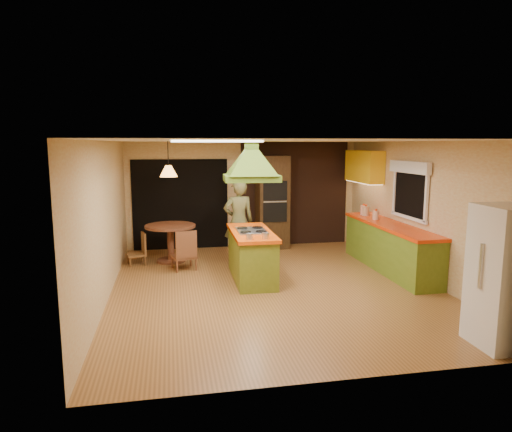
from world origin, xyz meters
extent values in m
plane|color=#986331|center=(0.00, 0.00, 0.00)|extent=(6.50, 6.50, 0.00)
plane|color=beige|center=(0.00, 3.25, 1.25)|extent=(5.50, 0.00, 5.50)
plane|color=beige|center=(0.00, -3.25, 1.25)|extent=(5.50, 0.00, 5.50)
plane|color=beige|center=(-2.75, 0.00, 1.25)|extent=(0.00, 6.50, 6.50)
plane|color=beige|center=(2.75, 0.00, 1.25)|extent=(0.00, 6.50, 6.50)
plane|color=silver|center=(0.00, 0.00, 2.50)|extent=(6.50, 6.50, 0.00)
cube|color=#381E14|center=(1.25, 3.23, 1.25)|extent=(2.64, 0.03, 2.50)
cube|color=black|center=(-1.50, 3.23, 1.05)|extent=(2.20, 0.03, 2.10)
cube|color=olive|center=(2.45, 0.60, 0.43)|extent=(0.58, 3.00, 0.86)
cube|color=#E53807|center=(2.45, 0.60, 0.89)|extent=(0.62, 3.05, 0.06)
cube|color=yellow|center=(2.57, 2.20, 1.95)|extent=(0.34, 1.40, 0.70)
cube|color=black|center=(2.72, 0.40, 1.55)|extent=(0.03, 1.16, 0.96)
cube|color=white|center=(2.67, 0.40, 2.02)|extent=(0.10, 1.35, 0.22)
cube|color=white|center=(-1.10, -1.20, 2.48)|extent=(1.20, 0.60, 0.03)
cube|color=olive|center=(-0.31, 0.50, 0.42)|extent=(0.69, 1.72, 0.83)
cube|color=#EC4C07|center=(-0.31, 0.50, 0.86)|extent=(0.75, 1.80, 0.06)
cube|color=silver|center=(-0.31, 0.50, 0.90)|extent=(0.53, 0.76, 0.02)
cube|color=#52761D|center=(-0.31, 0.50, 1.85)|extent=(1.01, 0.75, 0.12)
pyramid|color=#52761D|center=(-0.31, 0.50, 2.35)|extent=(1.01, 0.75, 0.45)
cube|color=#52761D|center=(-0.31, 0.50, 2.43)|extent=(0.22, 0.22, 0.14)
imported|color=#4F4E2A|center=(-0.36, 1.74, 0.87)|extent=(0.66, 0.46, 1.73)
cube|color=white|center=(2.24, -2.80, 0.87)|extent=(0.72, 0.68, 1.74)
cube|color=#402914|center=(0.63, 2.95, 1.09)|extent=(0.74, 0.61, 2.18)
cube|color=black|center=(0.63, 2.65, 1.39)|extent=(0.56, 0.04, 0.45)
cube|color=black|center=(0.63, 2.65, 0.89)|extent=(0.56, 0.04, 0.45)
cylinder|color=brown|center=(-1.75, 2.04, 0.76)|extent=(1.05, 1.05, 0.05)
cylinder|color=brown|center=(-1.75, 2.04, 0.39)|extent=(0.14, 0.14, 0.73)
cylinder|color=brown|center=(-1.75, 2.04, 0.03)|extent=(0.59, 0.59, 0.05)
cone|color=#FF9E3F|center=(-1.75, 2.04, 1.90)|extent=(0.39, 0.39, 0.23)
cylinder|color=#FFE6CD|center=(2.40, 1.76, 1.02)|extent=(0.16, 0.16, 0.20)
cylinder|color=beige|center=(2.40, 1.64, 1.02)|extent=(0.18, 0.18, 0.20)
cylinder|color=beige|center=(2.40, 1.15, 1.01)|extent=(0.14, 0.14, 0.17)
camera|label=1|loc=(-1.73, -7.45, 2.45)|focal=32.00mm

